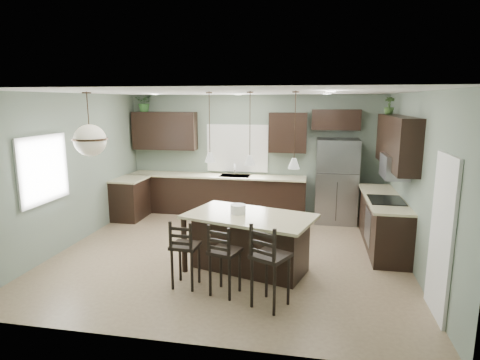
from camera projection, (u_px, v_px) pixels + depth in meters
name	position (u px, v px, depth m)	size (l,w,h in m)	color
ground	(230.00, 253.00, 7.13)	(6.00, 6.00, 0.00)	#9E8466
pantry_door	(441.00, 237.00, 4.90)	(0.04, 0.82, 2.04)	white
window_back	(237.00, 148.00, 9.54)	(1.35, 0.02, 1.00)	white
window_left	(43.00, 169.00, 6.60)	(0.02, 1.10, 1.00)	white
left_return_cabs	(130.00, 199.00, 9.17)	(0.60, 0.90, 0.90)	black
left_return_countertop	(130.00, 179.00, 9.08)	(0.66, 0.96, 0.04)	beige
back_lower_cabs	(217.00, 195.00, 9.56)	(4.20, 0.60, 0.90)	black
back_countertop	(216.00, 176.00, 9.45)	(4.20, 0.66, 0.04)	beige
sink_inset	(235.00, 176.00, 9.36)	(0.70, 0.45, 0.01)	gray
faucet	(235.00, 170.00, 9.31)	(0.02, 0.02, 0.28)	silver
back_upper_left	(165.00, 131.00, 9.63)	(1.55, 0.34, 0.90)	black
back_upper_right	(288.00, 133.00, 9.10)	(0.85, 0.34, 0.90)	black
fridge_header	(336.00, 120.00, 8.85)	(1.05, 0.34, 0.45)	black
right_lower_cabs	(383.00, 223.00, 7.40)	(0.60, 2.35, 0.90)	black
right_countertop	(383.00, 198.00, 7.31)	(0.66, 2.35, 0.04)	beige
cooktop	(386.00, 200.00, 7.04)	(0.58, 0.75, 0.02)	black
wall_oven_front	(368.00, 226.00, 7.19)	(0.01, 0.72, 0.60)	gray
right_upper_cabs	(396.00, 142.00, 7.09)	(0.34, 2.35, 0.90)	black
microwave	(395.00, 166.00, 6.91)	(0.40, 0.75, 0.40)	gray
refrigerator	(336.00, 181.00, 8.82)	(0.90, 0.74, 1.85)	gray
kitchen_island	(249.00, 243.00, 6.29)	(1.94, 1.10, 0.92)	black
serving_dish	(238.00, 209.00, 6.27)	(0.24, 0.24, 0.14)	silver
bar_stool_left	(185.00, 253.00, 5.76)	(0.38, 0.38, 1.02)	black
bar_stool_center	(225.00, 259.00, 5.53)	(0.38, 0.38, 1.03)	black
bar_stool_right	(271.00, 265.00, 5.18)	(0.43, 0.43, 1.15)	black
pendant_left	(210.00, 128.00, 6.25)	(0.17, 0.17, 1.10)	silver
pendant_center	(250.00, 129.00, 5.94)	(0.17, 0.17, 1.10)	silver
pendant_right	(295.00, 130.00, 5.63)	(0.17, 0.17, 1.10)	white
chandelier	(89.00, 124.00, 6.23)	(0.54, 0.54, 1.00)	#F1E6C5
plant_back_left	(145.00, 102.00, 9.55)	(0.41, 0.36, 0.46)	#2C5A27
plant_right_wall	(389.00, 106.00, 7.73)	(0.19, 0.19, 0.33)	#334F22
room_shell	(230.00, 158.00, 6.80)	(6.00, 6.00, 6.00)	slate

